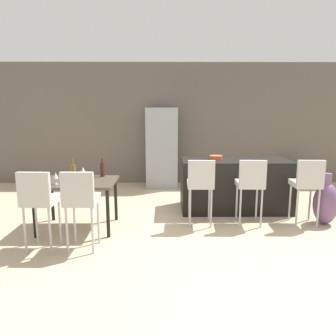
# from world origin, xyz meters

# --- Properties ---
(ground_plane) EXTENTS (10.00, 10.00, 0.00)m
(ground_plane) POSITION_xyz_m (0.00, 0.00, 0.00)
(ground_plane) COLOR #C6B28E
(back_wall) EXTENTS (10.00, 0.12, 2.90)m
(back_wall) POSITION_xyz_m (0.00, 2.88, 1.45)
(back_wall) COLOR #665B51
(back_wall) RESTS_ON ground_plane
(kitchen_island) EXTENTS (1.91, 0.89, 0.92)m
(kitchen_island) POSITION_xyz_m (0.57, 0.64, 0.46)
(kitchen_island) COLOR black
(kitchen_island) RESTS_ON ground_plane
(bar_chair_left) EXTENTS (0.41, 0.41, 1.05)m
(bar_chair_left) POSITION_xyz_m (-0.14, -0.19, 0.70)
(bar_chair_left) COLOR beige
(bar_chair_left) RESTS_ON ground_plane
(bar_chair_middle) EXTENTS (0.42, 0.42, 1.05)m
(bar_chair_middle) POSITION_xyz_m (0.63, -0.19, 0.70)
(bar_chair_middle) COLOR beige
(bar_chair_middle) RESTS_ON ground_plane
(bar_chair_right) EXTENTS (0.42, 0.42, 1.05)m
(bar_chair_right) POSITION_xyz_m (1.50, -0.19, 0.70)
(bar_chair_right) COLOR beige
(bar_chair_right) RESTS_ON ground_plane
(dining_table) EXTENTS (1.15, 0.84, 0.74)m
(dining_table) POSITION_xyz_m (-2.01, -0.28, 0.66)
(dining_table) COLOR #4C4238
(dining_table) RESTS_ON ground_plane
(dining_chair_near) EXTENTS (0.42, 0.42, 1.05)m
(dining_chair_near) POSITION_xyz_m (-2.27, -1.07, 0.70)
(dining_chair_near) COLOR beige
(dining_chair_near) RESTS_ON ground_plane
(dining_chair_far) EXTENTS (0.41, 0.41, 1.05)m
(dining_chair_far) POSITION_xyz_m (-1.75, -1.07, 0.70)
(dining_chair_far) COLOR beige
(dining_chair_far) RESTS_ON ground_plane
(wine_bottle_end) EXTENTS (0.08, 0.08, 0.36)m
(wine_bottle_end) POSITION_xyz_m (-2.04, -0.33, 0.88)
(wine_bottle_end) COLOR brown
(wine_bottle_end) RESTS_ON dining_table
(wine_bottle_right) EXTENTS (0.07, 0.07, 0.29)m
(wine_bottle_right) POSITION_xyz_m (-1.69, 0.04, 0.85)
(wine_bottle_right) COLOR #471E19
(wine_bottle_right) RESTS_ON dining_table
(wine_glass_left) EXTENTS (0.07, 0.07, 0.17)m
(wine_glass_left) POSITION_xyz_m (-2.24, -0.50, 0.86)
(wine_glass_left) COLOR silver
(wine_glass_left) RESTS_ON dining_table
(wine_glass_middle) EXTENTS (0.07, 0.07, 0.17)m
(wine_glass_middle) POSITION_xyz_m (-1.98, -0.03, 0.86)
(wine_glass_middle) COLOR silver
(wine_glass_middle) RESTS_ON dining_table
(wine_glass_far) EXTENTS (0.07, 0.07, 0.17)m
(wine_glass_far) POSITION_xyz_m (-2.51, -0.35, 0.86)
(wine_glass_far) COLOR silver
(wine_glass_far) RESTS_ON dining_table
(refrigerator) EXTENTS (0.72, 0.68, 1.84)m
(refrigerator) POSITION_xyz_m (-0.76, 2.44, 0.92)
(refrigerator) COLOR #939699
(refrigerator) RESTS_ON ground_plane
(fruit_bowl) EXTENTS (0.23, 0.23, 0.07)m
(fruit_bowl) POSITION_xyz_m (0.22, 0.64, 0.96)
(fruit_bowl) COLOR #C6512D
(fruit_bowl) RESTS_ON kitchen_island
(floor_vase) EXTENTS (0.38, 0.38, 0.82)m
(floor_vase) POSITION_xyz_m (1.84, -0.14, 0.34)
(floor_vase) COLOR #704C75
(floor_vase) RESTS_ON ground_plane
(potted_plant) EXTENTS (0.43, 0.43, 0.63)m
(potted_plant) POSITION_xyz_m (2.38, 2.43, 0.37)
(potted_plant) COLOR beige
(potted_plant) RESTS_ON ground_plane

